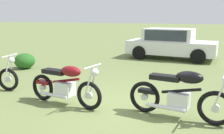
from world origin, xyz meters
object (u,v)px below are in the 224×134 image
Objects in this scene: shrub_low at (25,61)px; motorcycle_black at (179,95)px; motorcycle_maroon at (65,85)px; car_white at (170,42)px.

motorcycle_black is at bearing -24.24° from shrub_low.
motorcycle_maroon is 4.73m from shrub_low.
car_white is at bearing 42.62° from shrub_low.
motorcycle_maroon reaches higher than shrub_low.
motorcycle_maroon is at bearing -169.62° from motorcycle_black.
motorcycle_black is (2.53, 0.15, 0.02)m from motorcycle_maroon.
motorcycle_maroon is 2.54× the size of shrub_low.
car_white is (-1.36, 7.27, 0.30)m from motorcycle_black.
motorcycle_black is 2.65× the size of shrub_low.
car_white is at bearing 107.53° from motorcycle_black.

